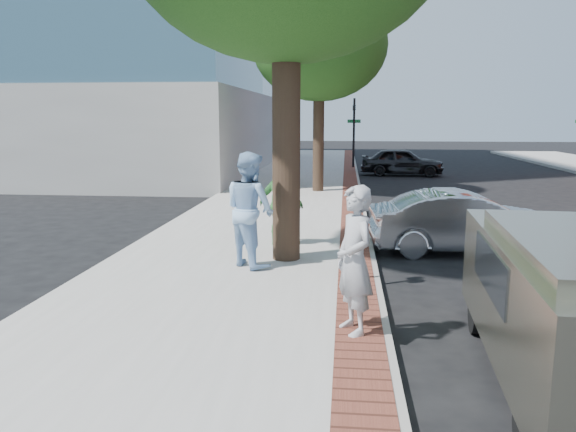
# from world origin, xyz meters

# --- Properties ---
(ground) EXTENTS (120.00, 120.00, 0.00)m
(ground) POSITION_xyz_m (0.00, 0.00, 0.00)
(ground) COLOR black
(ground) RESTS_ON ground
(sidewalk) EXTENTS (5.00, 60.00, 0.15)m
(sidewalk) POSITION_xyz_m (-1.50, 8.00, 0.07)
(sidewalk) COLOR #9E9991
(sidewalk) RESTS_ON ground
(brick_strip) EXTENTS (0.60, 60.00, 0.01)m
(brick_strip) POSITION_xyz_m (0.70, 8.00, 0.15)
(brick_strip) COLOR brown
(brick_strip) RESTS_ON sidewalk
(curb) EXTENTS (0.10, 60.00, 0.15)m
(curb) POSITION_xyz_m (1.05, 8.00, 0.07)
(curb) COLOR gray
(curb) RESTS_ON ground
(office_base) EXTENTS (18.20, 22.20, 4.00)m
(office_base) POSITION_xyz_m (-13.00, 22.00, 2.00)
(office_base) COLOR gray
(office_base) RESTS_ON ground
(signal_near) EXTENTS (0.70, 0.15, 3.80)m
(signal_near) POSITION_xyz_m (0.90, 22.00, 2.25)
(signal_near) COLOR black
(signal_near) RESTS_ON ground
(tree_far) EXTENTS (4.80, 4.80, 7.14)m
(tree_far) POSITION_xyz_m (-0.50, 12.00, 5.30)
(tree_far) COLOR black
(tree_far) RESTS_ON sidewalk
(parking_meter) EXTENTS (0.12, 0.32, 1.47)m
(parking_meter) POSITION_xyz_m (0.73, 0.64, 1.21)
(parking_meter) COLOR gray
(parking_meter) RESTS_ON sidewalk
(person_gray) EXTENTS (0.69, 0.80, 1.85)m
(person_gray) POSITION_xyz_m (0.62, -1.72, 1.07)
(person_gray) COLOR #A0A1A5
(person_gray) RESTS_ON sidewalk
(person_officer) EXTENTS (1.26, 1.26, 2.06)m
(person_officer) POSITION_xyz_m (-1.20, 1.34, 1.18)
(person_officer) COLOR #95BDE7
(person_officer) RESTS_ON sidewalk
(person_green) EXTENTS (1.09, 0.78, 1.72)m
(person_green) POSITION_xyz_m (-0.83, 3.05, 1.01)
(person_green) COLOR #469B4C
(person_green) RESTS_ON sidewalk
(sedan_silver) EXTENTS (4.01, 1.60, 1.30)m
(sedan_silver) POSITION_xyz_m (3.01, 3.34, 0.65)
(sedan_silver) COLOR #BBBDC2
(sedan_silver) RESTS_ON ground
(bg_car) EXTENTS (4.06, 1.83, 1.35)m
(bg_car) POSITION_xyz_m (3.23, 19.33, 0.68)
(bg_car) COLOR black
(bg_car) RESTS_ON ground
(van) EXTENTS (2.05, 4.65, 1.67)m
(van) POSITION_xyz_m (2.92, -2.52, 0.92)
(van) COLOR gray
(van) RESTS_ON ground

